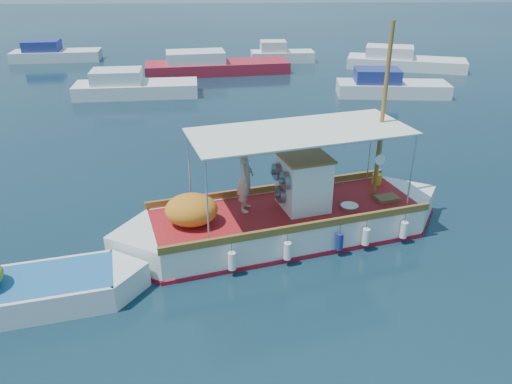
{
  "coord_description": "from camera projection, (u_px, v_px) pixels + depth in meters",
  "views": [
    {
      "loc": [
        -1.45,
        -13.47,
        7.78
      ],
      "look_at": [
        -0.8,
        0.0,
        1.33
      ],
      "focal_mm": 35.0,
      "sensor_mm": 36.0,
      "label": 1
    }
  ],
  "objects": [
    {
      "name": "bg_boat_ne",
      "position": [
        389.0,
        87.0,
        30.17
      ],
      "size": [
        6.76,
        2.82,
        1.8
      ],
      "rotation": [
        0.0,
        0.0,
        -0.1
      ],
      "color": "silver",
      "rests_on": "ground"
    },
    {
      "name": "bg_boat_nw",
      "position": [
        133.0,
        88.0,
        30.06
      ],
      "size": [
        7.43,
        2.92,
        1.8
      ],
      "rotation": [
        0.0,
        0.0,
        0.07
      ],
      "color": "silver",
      "rests_on": "ground"
    },
    {
      "name": "bg_boat_e",
      "position": [
        402.0,
        62.0,
        37.27
      ],
      "size": [
        8.9,
        5.04,
        1.8
      ],
      "rotation": [
        0.0,
        0.0,
        -0.31
      ],
      "color": "silver",
      "rests_on": "ground"
    },
    {
      "name": "fishing_caique",
      "position": [
        284.0,
        220.0,
        14.94
      ],
      "size": [
        10.11,
        4.78,
        6.4
      ],
      "rotation": [
        0.0,
        0.0,
        0.27
      ],
      "color": "white",
      "rests_on": "ground"
    },
    {
      "name": "bg_boat_n",
      "position": [
        213.0,
        66.0,
        35.79
      ],
      "size": [
        10.46,
        4.12,
        1.8
      ],
      "rotation": [
        0.0,
        0.0,
        0.13
      ],
      "color": "#A71B2B",
      "rests_on": "ground"
    },
    {
      "name": "bg_boat_far_w",
      "position": [
        54.0,
        54.0,
        40.03
      ],
      "size": [
        6.99,
        2.89,
        1.8
      ],
      "rotation": [
        0.0,
        0.0,
        0.09
      ],
      "color": "silver",
      "rests_on": "ground"
    },
    {
      "name": "ground",
      "position": [
        282.0,
        230.0,
        15.56
      ],
      "size": [
        160.0,
        160.0,
        0.0
      ],
      "primitive_type": "plane",
      "color": "black",
      "rests_on": "ground"
    },
    {
      "name": "dinghy",
      "position": [
        14.0,
        296.0,
        12.04
      ],
      "size": [
        6.21,
        2.78,
        1.55
      ],
      "rotation": [
        0.0,
        0.0,
        0.23
      ],
      "color": "white",
      "rests_on": "ground"
    },
    {
      "name": "bg_boat_far_n",
      "position": [
        280.0,
        55.0,
        39.78
      ],
      "size": [
        5.01,
        2.14,
        1.8
      ],
      "rotation": [
        0.0,
        0.0,
        0.03
      ],
      "color": "silver",
      "rests_on": "ground"
    }
  ]
}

